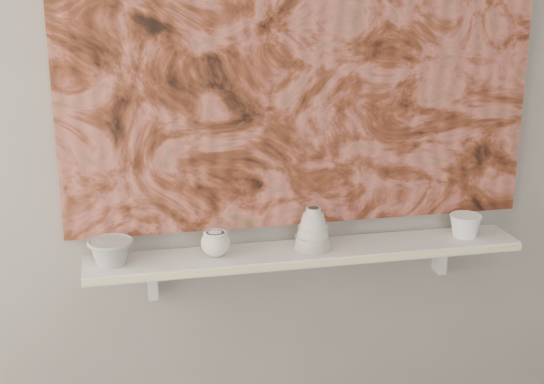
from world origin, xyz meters
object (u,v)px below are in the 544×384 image
object	(u,v)px
painting	(303,53)
cup_cream	(216,243)
bowl_grey	(111,252)
shelf	(307,253)
bell_vessel	(313,228)
bowl_white	(465,225)

from	to	relation	value
painting	cup_cream	bearing A→B (deg)	-164.65
painting	bowl_grey	xyz separation A→B (m)	(-0.61, -0.08, -0.57)
shelf	bell_vessel	size ratio (longest dim) A/B	10.25
shelf	bowl_white	world-z (taller)	bowl_white
bell_vessel	bowl_white	distance (m)	0.52
shelf	bowl_white	size ratio (longest dim) A/B	13.26
bowl_grey	bell_vessel	bearing A→B (deg)	0.00
painting	bowl_grey	distance (m)	0.84
shelf	bowl_grey	distance (m)	0.61
cup_cream	bell_vessel	bearing A→B (deg)	0.00
shelf	painting	distance (m)	0.63
bell_vessel	bowl_white	size ratio (longest dim) A/B	1.29
shelf	painting	xyz separation A→B (m)	(0.00, 0.08, 0.62)
shelf	bell_vessel	bearing A→B (deg)	0.00
cup_cream	shelf	bearing A→B (deg)	0.00
shelf	cup_cream	world-z (taller)	cup_cream
cup_cream	bowl_white	xyz separation A→B (m)	(0.84, 0.00, -0.00)
cup_cream	bowl_white	distance (m)	0.84
bell_vessel	painting	bearing A→B (deg)	103.38
painting	bowl_white	world-z (taller)	painting
shelf	cup_cream	bearing A→B (deg)	180.00
shelf	bowl_grey	world-z (taller)	bowl_grey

